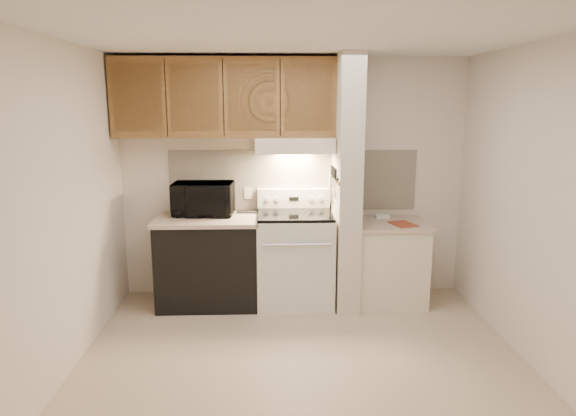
{
  "coord_description": "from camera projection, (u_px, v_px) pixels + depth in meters",
  "views": [
    {
      "loc": [
        -0.25,
        -3.87,
        2.04
      ],
      "look_at": [
        -0.08,
        0.75,
        1.09
      ],
      "focal_mm": 32.0,
      "sensor_mm": 36.0,
      "label": 1
    }
  ],
  "objects": [
    {
      "name": "knife_handle_a",
      "position": [
        336.0,
        174.0,
        4.87
      ],
      "size": [
        0.02,
        0.02,
        0.1
      ],
      "primitive_type": "cylinder",
      "color": "black",
      "rests_on": "knife_strip"
    },
    {
      "name": "oven_mitt",
      "position": [
        331.0,
        188.0,
        5.28
      ],
      "size": [
        0.03,
        0.11,
        0.26
      ],
      "primitive_type": "cube",
      "color": "gray",
      "rests_on": "partition_pillar"
    },
    {
      "name": "knife_handle_d",
      "position": [
        333.0,
        171.0,
        5.1
      ],
      "size": [
        0.02,
        0.02,
        0.1
      ],
      "primitive_type": "cylinder",
      "color": "black",
      "rests_on": "knife_strip"
    },
    {
      "name": "knife_handle_c",
      "position": [
        334.0,
        172.0,
        5.03
      ],
      "size": [
        0.02,
        0.02,
        0.1
      ],
      "primitive_type": "cylinder",
      "color": "black",
      "rests_on": "knife_strip"
    },
    {
      "name": "knife_handle_e",
      "position": [
        332.0,
        170.0,
        5.18
      ],
      "size": [
        0.02,
        0.02,
        0.1
      ],
      "primitive_type": "cylinder",
      "color": "black",
      "rests_on": "knife_strip"
    },
    {
      "name": "knife_strip",
      "position": [
        335.0,
        177.0,
        5.03
      ],
      "size": [
        0.02,
        0.42,
        0.04
      ],
      "primitive_type": "cube",
      "color": "black",
      "rests_on": "partition_pillar"
    },
    {
      "name": "wall_back",
      "position": [
        293.0,
        179.0,
        5.43
      ],
      "size": [
        3.6,
        2.5,
        0.02
      ],
      "primitive_type": "cube",
      "rotation": [
        1.57,
        0.0,
        0.0
      ],
      "color": "silver",
      "rests_on": "floor"
    },
    {
      "name": "range_backguard",
      "position": [
        294.0,
        198.0,
        5.41
      ],
      "size": [
        0.76,
        0.08,
        0.2
      ],
      "primitive_type": "cube",
      "color": "silver",
      "rests_on": "range_body"
    },
    {
      "name": "cab_door_b",
      "position": [
        195.0,
        98.0,
        4.9
      ],
      "size": [
        0.46,
        0.01,
        0.63
      ],
      "primitive_type": "cube",
      "color": "brown",
      "rests_on": "upper_cabinets"
    },
    {
      "name": "left_countertop",
      "position": [
        207.0,
        219.0,
        5.14
      ],
      "size": [
        1.04,
        0.67,
        0.04
      ],
      "primitive_type": "cube",
      "color": "#C7AC99",
      "rests_on": "dishwasher_front"
    },
    {
      "name": "microwave",
      "position": [
        203.0,
        199.0,
        5.24
      ],
      "size": [
        0.62,
        0.43,
        0.33
      ],
      "primitive_type": "imported",
      "rotation": [
        0.0,
        0.0,
        -0.04
      ],
      "color": "black",
      "rests_on": "left_countertop"
    },
    {
      "name": "floor",
      "position": [
        302.0,
        356.0,
        4.21
      ],
      "size": [
        3.6,
        3.6,
        0.0
      ],
      "primitive_type": "plane",
      "color": "#C2AC91",
      "rests_on": "ground"
    },
    {
      "name": "right_countertop",
      "position": [
        390.0,
        224.0,
        5.2
      ],
      "size": [
        0.74,
        0.64,
        0.04
      ],
      "primitive_type": "cube",
      "color": "#C7AC99",
      "rests_on": "right_cab_base"
    },
    {
      "name": "range_knob_right_inner",
      "position": [
        311.0,
        199.0,
        5.37
      ],
      "size": [
        0.05,
        0.02,
        0.05
      ],
      "primitive_type": "cylinder",
      "rotation": [
        1.57,
        0.0,
        0.0
      ],
      "color": "silver",
      "rests_on": "range_backguard"
    },
    {
      "name": "teal_jar",
      "position": [
        209.0,
        210.0,
        5.25
      ],
      "size": [
        0.13,
        0.13,
        0.11
      ],
      "primitive_type": "cylinder",
      "rotation": [
        0.0,
        0.0,
        0.41
      ],
      "color": "#307063",
      "rests_on": "left_countertop"
    },
    {
      "name": "cab_gap_a",
      "position": [
        166.0,
        98.0,
        4.88
      ],
      "size": [
        0.01,
        0.01,
        0.73
      ],
      "primitive_type": "cube",
      "color": "black",
      "rests_on": "upper_cabinets"
    },
    {
      "name": "knife_handle_b",
      "position": [
        335.0,
        173.0,
        4.94
      ],
      "size": [
        0.02,
        0.02,
        0.1
      ],
      "primitive_type": "cylinder",
      "color": "black",
      "rests_on": "knife_strip"
    },
    {
      "name": "oven_handle",
      "position": [
        297.0,
        245.0,
        4.85
      ],
      "size": [
        0.65,
        0.02,
        0.02
      ],
      "primitive_type": "cylinder",
      "rotation": [
        0.0,
        1.57,
        0.0
      ],
      "color": "silver",
      "rests_on": "range_body"
    },
    {
      "name": "cab_door_d",
      "position": [
        308.0,
        98.0,
        4.93
      ],
      "size": [
        0.46,
        0.01,
        0.63
      ],
      "primitive_type": "cube",
      "color": "brown",
      "rests_on": "upper_cabinets"
    },
    {
      "name": "range_body",
      "position": [
        295.0,
        260.0,
        5.25
      ],
      "size": [
        0.76,
        0.65,
        0.92
      ],
      "primitive_type": "cube",
      "color": "silver",
      "rests_on": "floor"
    },
    {
      "name": "knife_blade_b",
      "position": [
        334.0,
        190.0,
        4.98
      ],
      "size": [
        0.01,
        0.04,
        0.18
      ],
      "primitive_type": "cube",
      "color": "silver",
      "rests_on": "knife_strip"
    },
    {
      "name": "cooktop",
      "position": [
        295.0,
        215.0,
        5.15
      ],
      "size": [
        0.74,
        0.64,
        0.03
      ],
      "primitive_type": "cube",
      "color": "black",
      "rests_on": "range_body"
    },
    {
      "name": "knife_blade_a",
      "position": [
        335.0,
        190.0,
        4.9
      ],
      "size": [
        0.01,
        0.03,
        0.16
      ],
      "primitive_type": "cube",
      "color": "silver",
      "rests_on": "knife_strip"
    },
    {
      "name": "pillar_trim",
      "position": [
        335.0,
        178.0,
        5.09
      ],
      "size": [
        0.01,
        0.7,
        0.04
      ],
      "primitive_type": "cube",
      "color": "brown",
      "rests_on": "partition_pillar"
    },
    {
      "name": "cab_door_a",
      "position": [
        137.0,
        98.0,
        4.88
      ],
      "size": [
        0.46,
        0.01,
        0.63
      ],
      "primitive_type": "cube",
      "color": "brown",
      "rests_on": "upper_cabinets"
    },
    {
      "name": "ceiling",
      "position": [
        303.0,
        38.0,
        3.71
      ],
      "size": [
        3.6,
        3.6,
        0.0
      ],
      "primitive_type": "plane",
      "rotation": [
        3.14,
        0.0,
        0.0
      ],
      "color": "white",
      "rests_on": "wall_back"
    },
    {
      "name": "range_display",
      "position": [
        294.0,
        199.0,
        5.37
      ],
      "size": [
        0.1,
        0.01,
        0.04
      ],
      "primitive_type": "cube",
      "color": "black",
      "rests_on": "range_backguard"
    },
    {
      "name": "range_hood",
      "position": [
        295.0,
        145.0,
        5.14
      ],
      "size": [
        0.78,
        0.44,
        0.15
      ],
      "primitive_type": "cube",
      "color": "silver",
      "rests_on": "upper_cabinets"
    },
    {
      "name": "red_folder",
      "position": [
        403.0,
        224.0,
        5.09
      ],
      "size": [
        0.28,
        0.33,
        0.01
      ],
      "primitive_type": "cube",
      "rotation": [
        0.0,
        0.0,
        0.3
      ],
      "color": "#953923",
      "rests_on": "right_countertop"
    },
    {
      "name": "range_knob_right_outer",
      "position": [
        321.0,
        199.0,
        5.37
      ],
      "size": [
        0.05,
        0.02,
        0.05
      ],
      "primitive_type": "cylinder",
      "rotation": [
        1.57,
        0.0,
        0.0
      ],
      "color": "silver",
      "rests_on": "range_backguard"
    },
    {
      "name": "knife_blade_e",
      "position": [
        331.0,
        186.0,
        5.22
      ],
      "size": [
        0.01,
        0.04,
        0.18
      ],
      "primitive_type": "cube",
      "color": "silver",
      "rests_on": "knife_strip"
    },
    {
      "name": "upper_cabinets",
      "position": [
        225.0,
        98.0,
        5.06
      ],
      "size": [
        2.18,
        0.33,
        0.77
      ],
      "primitive_type": "cube",
      "color": "brown",
      "rests_on": "wall_back"
    },
    {
      "name": "cab_gap_b",
      "position": [
        223.0,
        98.0,
        4.9
      ],
      "size": [
        0.01,
        0.01,
        0.73
      ],
      "primitive_type": "cube",
      "color": "black",
      "rests_on": "upper_cabinets"
    },
    {
      "name": "cab_gap_c",
      "position": [
        280.0,
        98.0,
        4.92
      ],
      "size": [
        0.01,
        0.01,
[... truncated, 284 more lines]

